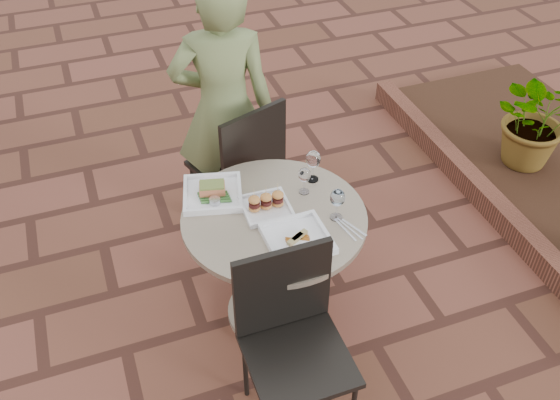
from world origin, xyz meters
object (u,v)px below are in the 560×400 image
object	(u,v)px
chair_far	(244,160)
plate_tuna	(297,239)
diner	(223,109)
cafe_table	(274,251)
plate_sliders	(266,204)
chair_near	(291,329)
plate_salmon	(213,193)

from	to	relation	value
chair_far	plate_tuna	size ratio (longest dim) A/B	3.21
diner	cafe_table	bearing A→B (deg)	101.02
diner	plate_tuna	bearing A→B (deg)	103.22
diner	plate_sliders	bearing A→B (deg)	99.53
plate_tuna	diner	bearing A→B (deg)	91.83
plate_sliders	plate_tuna	world-z (taller)	plate_sliders
chair_far	plate_sliders	world-z (taller)	chair_far
cafe_table	chair_near	world-z (taller)	chair_near
plate_sliders	plate_tuna	bearing A→B (deg)	-76.77
diner	plate_sliders	world-z (taller)	diner
chair_far	plate_tuna	world-z (taller)	chair_far
cafe_table	chair_far	bearing A→B (deg)	84.97
chair_near	plate_tuna	world-z (taller)	chair_near
chair_near	plate_tuna	xyz separation A→B (m)	(0.15, 0.32, 0.20)
chair_near	diner	xyz separation A→B (m)	(0.12, 1.40, 0.26)
cafe_table	diner	size ratio (longest dim) A/B	0.56
diner	plate_sliders	distance (m)	0.82
chair_near	plate_sliders	size ratio (longest dim) A/B	3.95
cafe_table	chair_far	size ratio (longest dim) A/B	0.97
chair_far	plate_salmon	xyz separation A→B (m)	(-0.30, -0.46, 0.20)
chair_near	plate_sliders	distance (m)	0.63
cafe_table	plate_tuna	distance (m)	0.34
cafe_table	chair_near	bearing A→B (deg)	-102.19
plate_tuna	chair_far	bearing A→B (deg)	88.62
chair_far	chair_near	distance (m)	1.25
diner	plate_tuna	world-z (taller)	diner
chair_near	cafe_table	bearing A→B (deg)	77.96
chair_near	plate_sliders	xyz separation A→B (m)	(0.09, 0.58, 0.21)
plate_salmon	plate_tuna	xyz separation A→B (m)	(0.28, -0.45, -0.00)
chair_far	plate_salmon	bearing A→B (deg)	37.42
cafe_table	diner	distance (m)	0.93
chair_far	diner	world-z (taller)	diner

